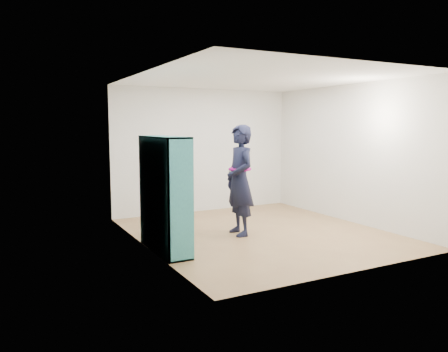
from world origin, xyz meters
TOP-DOWN VIEW (x-y plane):
  - floor at (0.00, 0.00)m, footprint 4.50×4.50m
  - ceiling at (0.00, 0.00)m, footprint 4.50×4.50m
  - wall_left at (-2.00, 0.00)m, footprint 0.02×4.50m
  - wall_right at (2.00, 0.00)m, footprint 0.02×4.50m
  - wall_back at (0.00, 2.25)m, footprint 4.00×0.02m
  - wall_front at (0.00, -2.25)m, footprint 4.00×0.02m
  - bookshelf at (-1.84, -0.26)m, footprint 0.37×1.26m
  - person at (-0.37, 0.07)m, footprint 0.48×0.70m
  - smartphone at (-0.50, 0.18)m, footprint 0.03×0.10m

SIDE VIEW (x-z plane):
  - floor at x=0.00m, z-range 0.00..0.00m
  - bookshelf at x=-1.84m, z-range -0.02..1.66m
  - person at x=-0.37m, z-range 0.00..1.85m
  - smartphone at x=-0.50m, z-range 0.98..1.11m
  - wall_left at x=-2.00m, z-range 0.00..2.60m
  - wall_right at x=2.00m, z-range 0.00..2.60m
  - wall_back at x=0.00m, z-range 0.00..2.60m
  - wall_front at x=0.00m, z-range 0.00..2.60m
  - ceiling at x=0.00m, z-range 2.60..2.60m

